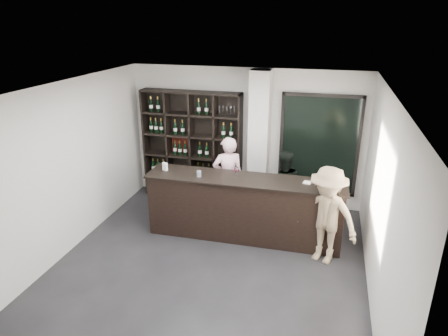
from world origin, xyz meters
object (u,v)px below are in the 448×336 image
(customer, at_px, (326,216))
(taster_pink, at_px, (228,177))
(tasting_counter, at_px, (244,208))
(taster_black, at_px, (283,187))
(wine_shelf, at_px, (192,146))

(customer, bearing_deg, taster_pink, 172.91)
(tasting_counter, bearing_deg, customer, -16.82)
(taster_black, height_order, customer, customer)
(tasting_counter, distance_m, taster_black, 0.97)
(taster_pink, xyz_separation_m, taster_black, (1.10, 0.00, -0.09))
(tasting_counter, relative_size, customer, 2.12)
(taster_pink, relative_size, customer, 1.01)
(taster_pink, distance_m, taster_black, 1.10)
(taster_black, relative_size, customer, 0.90)
(taster_black, distance_m, customer, 1.44)
(tasting_counter, xyz_separation_m, taster_black, (0.60, 0.75, 0.16))
(wine_shelf, xyz_separation_m, taster_black, (2.10, -0.72, -0.45))
(wine_shelf, relative_size, customer, 1.43)
(tasting_counter, height_order, customer, customer)
(tasting_counter, distance_m, taster_pink, 0.94)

